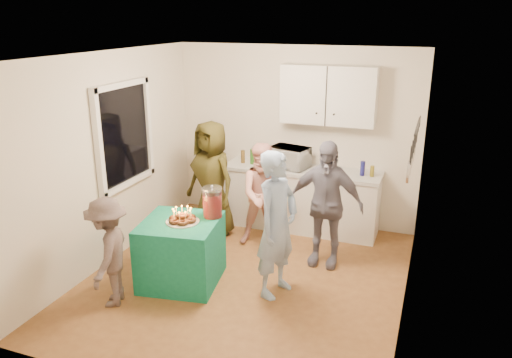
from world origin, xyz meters
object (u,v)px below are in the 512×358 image
(counter, at_px, (301,200))
(child_near_left, at_px, (109,252))
(woman_back_center, at_px, (265,195))
(woman_back_left, at_px, (212,179))
(party_table, at_px, (181,252))
(microwave, at_px, (289,157))
(woman_back_right, at_px, (325,204))
(man_birthday, at_px, (277,225))
(punch_jar, at_px, (212,203))

(counter, bearing_deg, child_near_left, -117.32)
(woman_back_center, height_order, child_near_left, woman_back_center)
(woman_back_center, bearing_deg, woman_back_left, 151.62)
(party_table, bearing_deg, child_near_left, -125.94)
(microwave, relative_size, woman_back_left, 0.33)
(woman_back_left, xyz_separation_m, woman_back_right, (1.68, -0.33, -0.02))
(woman_back_left, bearing_deg, woman_back_center, 17.31)
(microwave, height_order, woman_back_center, woman_back_center)
(child_near_left, bearing_deg, woman_back_left, 154.06)
(child_near_left, bearing_deg, party_table, 125.15)
(counter, height_order, woman_back_right, woman_back_right)
(counter, distance_m, woman_back_left, 1.35)
(woman_back_right, height_order, child_near_left, woman_back_right)
(microwave, bearing_deg, woman_back_right, -39.20)
(counter, relative_size, woman_back_left, 1.34)
(man_birthday, distance_m, woman_back_center, 1.29)
(woman_back_center, distance_m, child_near_left, 2.25)
(microwave, bearing_deg, child_near_left, -101.11)
(party_table, distance_m, woman_back_left, 1.45)
(counter, xyz_separation_m, microwave, (-0.19, 0.00, 0.63))
(party_table, distance_m, man_birthday, 1.21)
(man_birthday, distance_m, woman_back_left, 1.81)
(punch_jar, xyz_separation_m, woman_back_left, (-0.53, 1.10, -0.11))
(microwave, distance_m, woman_back_center, 0.78)
(microwave, xyz_separation_m, child_near_left, (-1.18, -2.66, -0.45))
(woman_back_center, bearing_deg, man_birthday, -89.51)
(microwave, bearing_deg, punch_jar, -90.35)
(child_near_left, bearing_deg, microwave, 137.14)
(microwave, distance_m, woman_back_left, 1.15)
(microwave, relative_size, woman_back_right, 0.34)
(punch_jar, xyz_separation_m, man_birthday, (0.82, -0.11, -0.10))
(counter, height_order, punch_jar, punch_jar)
(party_table, bearing_deg, woman_back_left, 99.89)
(punch_jar, relative_size, man_birthday, 0.21)
(woman_back_center, xyz_separation_m, woman_back_right, (0.88, -0.28, 0.09))
(punch_jar, height_order, woman_back_left, woman_back_left)
(party_table, bearing_deg, punch_jar, 42.20)
(woman_back_left, bearing_deg, man_birthday, -20.99)
(woman_back_right, bearing_deg, party_table, -143.13)
(woman_back_left, bearing_deg, child_near_left, -76.28)
(microwave, height_order, punch_jar, microwave)
(punch_jar, bearing_deg, microwave, 76.81)
(microwave, xyz_separation_m, party_table, (-0.70, -1.99, -0.68))
(counter, relative_size, child_near_left, 1.82)
(woman_back_right, bearing_deg, counter, 121.59)
(man_birthday, bearing_deg, woman_back_right, -4.73)
(child_near_left, bearing_deg, woman_back_center, 133.20)
(woman_back_left, distance_m, child_near_left, 2.06)
(child_near_left, bearing_deg, woman_back_right, 112.40)
(woman_back_left, height_order, child_near_left, woman_back_left)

